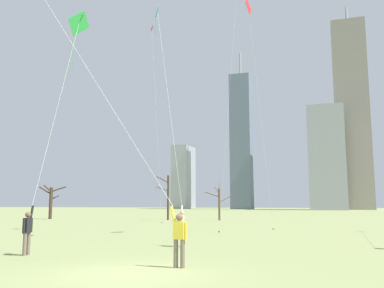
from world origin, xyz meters
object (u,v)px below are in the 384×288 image
(distant_kite_high_overhead_red, at_px, (251,28))
(bare_tree_far_right_edge, at_px, (168,196))
(kite_flyer_midfield_right_green, at_px, (41,176))
(bare_tree_leftmost, at_px, (219,202))
(kite_flyer_midfield_left_white, at_px, (147,181))
(bare_tree_left_of_center, at_px, (51,200))
(distant_kite_drifting_left_pink, at_px, (153,48))
(kite_flyer_midfield_center_teal, at_px, (179,196))

(distant_kite_high_overhead_red, relative_size, bare_tree_far_right_edge, 2.83)
(kite_flyer_midfield_right_green, distance_m, bare_tree_leftmost, 34.69)
(kite_flyer_midfield_left_white, xyz_separation_m, bare_tree_left_of_center, (-28.67, 34.29, -0.16))
(kite_flyer_midfield_right_green, xyz_separation_m, distant_kite_drifting_left_pink, (-6.65, 26.71, 15.98))
(distant_kite_high_overhead_red, distance_m, bare_tree_far_right_edge, 27.91)
(distant_kite_high_overhead_red, bearing_deg, bare_tree_left_of_center, 145.65)
(bare_tree_far_right_edge, height_order, bare_tree_left_of_center, bare_tree_far_right_edge)
(kite_flyer_midfield_left_white, bearing_deg, bare_tree_left_of_center, 129.90)
(kite_flyer_midfield_center_teal, bearing_deg, distant_kite_high_overhead_red, 72.57)
(distant_kite_high_overhead_red, bearing_deg, kite_flyer_midfield_right_green, -119.33)
(kite_flyer_midfield_left_white, height_order, bare_tree_left_of_center, kite_flyer_midfield_left_white)
(kite_flyer_midfield_left_white, xyz_separation_m, kite_flyer_midfield_center_teal, (-1.22, 6.46, -0.33))
(kite_flyer_midfield_left_white, relative_size, bare_tree_far_right_edge, 2.58)
(kite_flyer_midfield_center_teal, xyz_separation_m, distant_kite_drifting_left_pink, (-10.99, 22.28, 16.73))
(kite_flyer_midfield_right_green, height_order, bare_tree_far_right_edge, kite_flyer_midfield_right_green)
(distant_kite_high_overhead_red, xyz_separation_m, bare_tree_far_right_edge, (-14.10, 21.67, -10.51))
(kite_flyer_midfield_right_green, bearing_deg, distant_kite_high_overhead_red, 60.67)
(bare_tree_leftmost, bearing_deg, kite_flyer_midfield_left_white, -79.45)
(bare_tree_leftmost, bearing_deg, bare_tree_far_right_edge, -170.01)
(kite_flyer_midfield_center_teal, distance_m, distant_kite_drifting_left_pink, 29.95)
(distant_kite_drifting_left_pink, xyz_separation_m, bare_tree_leftmost, (5.38, 7.95, -16.87))
(kite_flyer_midfield_right_green, xyz_separation_m, distant_kite_high_overhead_red, (6.69, 11.90, 10.37))
(kite_flyer_midfield_center_teal, bearing_deg, distant_kite_drifting_left_pink, 116.25)
(bare_tree_leftmost, bearing_deg, kite_flyer_midfield_right_green, -87.90)
(kite_flyer_midfield_center_teal, relative_size, distant_kite_drifting_left_pink, 0.62)
(kite_flyer_midfield_left_white, bearing_deg, kite_flyer_midfield_center_teal, 100.74)
(distant_kite_drifting_left_pink, bearing_deg, distant_kite_high_overhead_red, -48.00)
(distant_kite_high_overhead_red, bearing_deg, bare_tree_far_right_edge, 123.05)
(kite_flyer_midfield_right_green, height_order, distant_kite_high_overhead_red, distant_kite_high_overhead_red)
(distant_kite_drifting_left_pink, bearing_deg, bare_tree_far_right_edge, 96.37)
(distant_kite_high_overhead_red, xyz_separation_m, distant_kite_drifting_left_pink, (-13.33, 14.81, 5.60))
(kite_flyer_midfield_right_green, distance_m, bare_tree_far_right_edge, 34.38)
(bare_tree_left_of_center, bearing_deg, distant_kite_drifting_left_pink, -18.64)
(kite_flyer_midfield_right_green, distance_m, distant_kite_drifting_left_pink, 31.82)
(distant_kite_high_overhead_red, bearing_deg, kite_flyer_midfield_left_white, -94.60)
(kite_flyer_midfield_left_white, height_order, distant_kite_high_overhead_red, distant_kite_high_overhead_red)
(kite_flyer_midfield_left_white, relative_size, bare_tree_leftmost, 3.06)
(kite_flyer_midfield_left_white, relative_size, kite_flyer_midfield_center_teal, 1.03)
(bare_tree_far_right_edge, bearing_deg, kite_flyer_midfield_left_white, -69.97)
(distant_kite_high_overhead_red, bearing_deg, kite_flyer_midfield_center_teal, -107.43)
(kite_flyer_midfield_right_green, relative_size, bare_tree_leftmost, 2.53)
(kite_flyer_midfield_right_green, relative_size, distant_kite_drifting_left_pink, 0.52)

